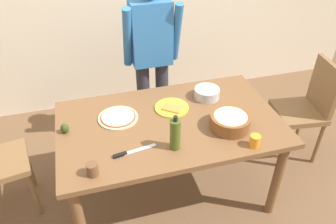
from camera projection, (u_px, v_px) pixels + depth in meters
The scene contains 13 objects.
ground at pixel (170, 192), 2.84m from camera, with size 8.00×8.00×0.00m, color brown.
dining_table at pixel (170, 131), 2.45m from camera, with size 1.60×0.96×0.76m.
person_cook at pixel (152, 53), 2.89m from camera, with size 0.49×0.25×1.62m.
chair_wooden_right at pixel (307, 105), 2.94m from camera, with size 0.45×0.45×0.95m.
pizza_raw_on_board at pixel (118, 117), 2.42m from camera, with size 0.29×0.29×0.02m.
plate_with_slice at pixel (172, 108), 2.52m from camera, with size 0.26×0.26×0.02m.
popcorn_bowl at pixel (230, 120), 2.30m from camera, with size 0.28×0.28×0.11m.
mixing_bowl_steel at pixel (207, 93), 2.63m from camera, with size 0.20×0.20×0.08m.
olive_oil_bottle at pixel (175, 134), 2.10m from camera, with size 0.07×0.07×0.26m.
cup_orange at pixel (255, 141), 2.16m from camera, with size 0.07×0.07×0.09m, color orange.
cup_small_brown at pixel (92, 169), 1.95m from camera, with size 0.07×0.07×0.09m, color brown.
chef_knife at pixel (130, 152), 2.12m from camera, with size 0.29×0.07×0.02m.
avocado at pixel (65, 128), 2.27m from camera, with size 0.06×0.06×0.07m, color #2D4219.
Camera 1 is at (-0.53, -1.82, 2.22)m, focal length 35.46 mm.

